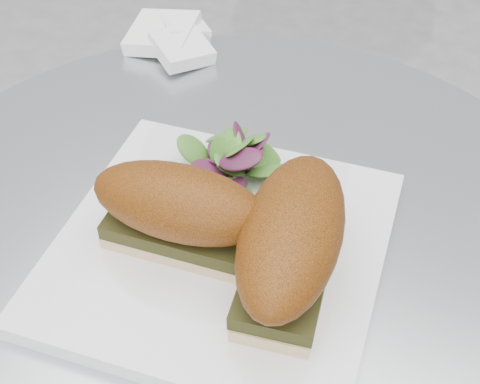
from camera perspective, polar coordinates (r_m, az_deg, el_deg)
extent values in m
cylinder|color=#B8B9C0|center=(0.62, -0.61, -4.33)|extent=(0.70, 0.70, 0.02)
cube|color=white|center=(0.59, -1.69, -4.87)|extent=(0.32, 0.32, 0.02)
cube|color=#DEBE8B|center=(0.58, -4.93, -4.07)|extent=(0.14, 0.07, 0.01)
cube|color=black|center=(0.57, -5.02, -3.15)|extent=(0.14, 0.07, 0.01)
ellipsoid|color=#69370A|center=(0.54, -5.21, -0.91)|extent=(0.16, 0.09, 0.06)
cube|color=#DEBE8B|center=(0.55, 4.22, -6.60)|extent=(0.09, 0.16, 0.01)
cube|color=black|center=(0.54, 4.29, -5.69)|extent=(0.09, 0.16, 0.01)
ellipsoid|color=#69370A|center=(0.52, 4.47, -3.46)|extent=(0.11, 0.19, 0.06)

